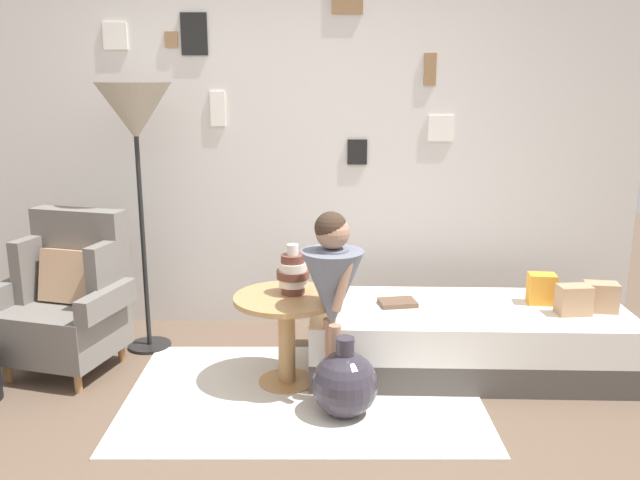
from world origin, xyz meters
The scene contains 14 objects.
ground_plane centered at (0.00, 0.00, 0.00)m, with size 12.00×12.00×0.00m, color brown.
gallery_wall centered at (0.00, 1.95, 1.30)m, with size 4.80×0.12×2.60m.
rug centered at (0.05, 0.72, 0.01)m, with size 1.98×1.34×0.01m, color silver.
armchair centered at (-1.39, 1.10, 0.44)m, with size 0.86×0.73×0.97m.
daybed centered at (1.05, 1.07, 0.20)m, with size 1.92×0.86×0.40m.
pillow_head centered at (1.81, 1.01, 0.49)m, with size 0.19×0.12×0.18m, color tan.
pillow_mid centered at (1.63, 0.95, 0.49)m, with size 0.19×0.12×0.18m, color tan.
pillow_back centered at (1.51, 1.15, 0.49)m, with size 0.16×0.12×0.19m, color orange.
side_table centered at (-0.05, 0.87, 0.39)m, with size 0.61×0.61×0.54m.
vase_striped centered at (-0.01, 0.92, 0.66)m, with size 0.19×0.19×0.29m.
floor_lamp centered at (-0.99, 1.42, 1.51)m, with size 0.46×0.46×1.73m.
person_child centered at (0.21, 0.68, 0.68)m, with size 0.34×0.34×1.07m.
book_on_daybed centered at (0.62, 1.12, 0.42)m, with size 0.22×0.16×0.03m, color brown.
demijohn_near centered at (0.28, 0.49, 0.18)m, with size 0.35×0.35×0.44m.
Camera 1 is at (0.15, -2.71, 1.74)m, focal length 37.03 mm.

